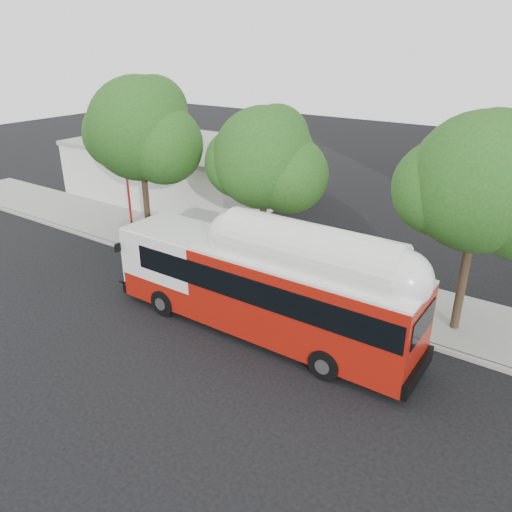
{
  "coord_description": "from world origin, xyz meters",
  "views": [
    {
      "loc": [
        12.42,
        -14.12,
        11.49
      ],
      "look_at": [
        0.62,
        3.0,
        2.38
      ],
      "focal_mm": 35.0,
      "sensor_mm": 36.0,
      "label": 1
    }
  ],
  "objects": [
    {
      "name": "street_tree_left",
      "position": [
        -8.53,
        5.56,
        6.6
      ],
      "size": [
        6.67,
        5.8,
        9.74
      ],
      "color": "#2D2116",
      "rests_on": "ground"
    },
    {
      "name": "street_tree_right",
      "position": [
        9.44,
        5.86,
        6.26
      ],
      "size": [
        6.21,
        5.4,
        9.18
      ],
      "color": "#2D2116",
      "rests_on": "ground"
    },
    {
      "name": "low_commercial_bldg",
      "position": [
        -14.0,
        14.0,
        2.15
      ],
      "size": [
        16.2,
        10.2,
        4.25
      ],
      "color": "silver",
      "rests_on": "ground"
    },
    {
      "name": "signal_pole",
      "position": [
        -8.96,
        4.19,
        2.39
      ],
      "size": [
        0.13,
        0.44,
        4.67
      ],
      "color": "#AD1D12",
      "rests_on": "ground"
    },
    {
      "name": "ground",
      "position": [
        0.0,
        0.0,
        0.0
      ],
      "size": [
        120.0,
        120.0,
        0.0
      ],
      "primitive_type": "plane",
      "color": "black",
      "rests_on": "ground"
    },
    {
      "name": "street_tree_mid",
      "position": [
        -0.59,
        6.06,
        5.91
      ],
      "size": [
        5.75,
        5.0,
        8.62
      ],
      "color": "#2D2116",
      "rests_on": "ground"
    },
    {
      "name": "transit_bus",
      "position": [
        2.29,
        1.01,
        1.98
      ],
      "size": [
        14.38,
        3.14,
        4.24
      ],
      "rotation": [
        0.0,
        0.0,
        -0.0
      ],
      "color": "#9C150A",
      "rests_on": "ground"
    },
    {
      "name": "red_curb_segment",
      "position": [
        -3.0,
        3.9,
        0.08
      ],
      "size": [
        10.0,
        0.32,
        0.16
      ],
      "primitive_type": "cube",
      "color": "maroon",
      "rests_on": "ground"
    },
    {
      "name": "curb_strip",
      "position": [
        0.0,
        3.9,
        0.07
      ],
      "size": [
        60.0,
        0.3,
        0.15
      ],
      "primitive_type": "cube",
      "color": "gray",
      "rests_on": "ground"
    },
    {
      "name": "sidewalk",
      "position": [
        0.0,
        6.5,
        0.07
      ],
      "size": [
        60.0,
        5.0,
        0.15
      ],
      "primitive_type": "cube",
      "color": "gray",
      "rests_on": "ground"
    }
  ]
}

